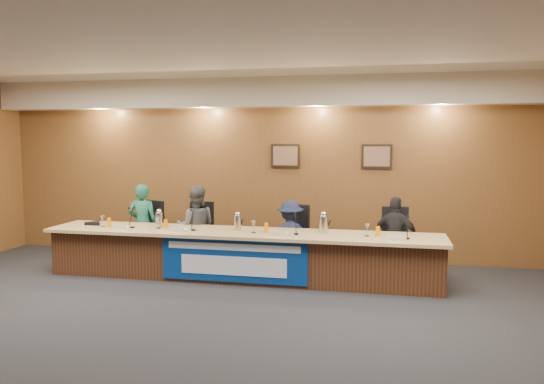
{
  "coord_description": "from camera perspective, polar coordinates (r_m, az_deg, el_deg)",
  "views": [
    {
      "loc": [
        2.16,
        -5.34,
        2.17
      ],
      "look_at": [
        0.45,
        2.57,
        1.34
      ],
      "focal_mm": 35.0,
      "sensor_mm": 36.0,
      "label": 1
    }
  ],
  "objects": [
    {
      "name": "paper_stack",
      "position": [
        7.74,
        13.36,
        -4.85
      ],
      "size": [
        0.26,
        0.33,
        0.01
      ],
      "primitive_type": "cube",
      "rotation": [
        0.0,
        0.0,
        0.14
      ],
      "color": "white",
      "rests_on": "dais_top"
    },
    {
      "name": "panelist_a",
      "position": [
        9.35,
        -13.73,
        -3.4
      ],
      "size": [
        0.55,
        0.4,
        1.39
      ],
      "primitive_type": "imported",
      "rotation": [
        0.0,
        0.0,
        3.28
      ],
      "color": "#185542",
      "rests_on": "floor"
    },
    {
      "name": "juice_glass_c",
      "position": [
        7.94,
        -0.62,
        -3.89
      ],
      "size": [
        0.06,
        0.06,
        0.15
      ],
      "primitive_type": "cylinder",
      "color": "orange",
      "rests_on": "dais_top"
    },
    {
      "name": "panelist_c",
      "position": [
        8.57,
        1.98,
        -4.81
      ],
      "size": [
        0.82,
        0.55,
        1.17
      ],
      "primitive_type": "imported",
      "rotation": [
        0.0,
        0.0,
        3.31
      ],
      "color": "#131932",
      "rests_on": "floor"
    },
    {
      "name": "microphone_c",
      "position": [
        7.82,
        2.61,
        -4.53
      ],
      "size": [
        0.07,
        0.07,
        0.02
      ],
      "primitive_type": "cylinder",
      "color": "black",
      "rests_on": "dais_top"
    },
    {
      "name": "office_chair_a",
      "position": [
        9.47,
        -13.44,
        -4.58
      ],
      "size": [
        0.64,
        0.64,
        0.08
      ],
      "primitive_type": "cube",
      "rotation": [
        0.0,
        0.0,
        -0.43
      ],
      "color": "black",
      "rests_on": "floor"
    },
    {
      "name": "office_chair_b",
      "position": [
        9.1,
        -7.95,
        -4.9
      ],
      "size": [
        0.49,
        0.49,
        0.08
      ],
      "primitive_type": "cube",
      "rotation": [
        0.0,
        0.0,
        0.02
      ],
      "color": "black",
      "rests_on": "floor"
    },
    {
      "name": "floor",
      "position": [
        6.15,
        -9.53,
        -14.87
      ],
      "size": [
        10.0,
        10.0,
        0.0
      ],
      "primitive_type": "plane",
      "color": "black",
      "rests_on": "ground"
    },
    {
      "name": "juice_glass_a",
      "position": [
        8.83,
        -17.11,
        -3.16
      ],
      "size": [
        0.06,
        0.06,
        0.15
      ],
      "primitive_type": "cylinder",
      "color": "orange",
      "rests_on": "dais_top"
    },
    {
      "name": "dais_top",
      "position": [
        8.12,
        -3.47,
        -4.41
      ],
      "size": [
        6.1,
        0.95,
        0.05
      ],
      "primitive_type": "cube",
      "color": "tan",
      "rests_on": "dais_body"
    },
    {
      "name": "microphone_b",
      "position": [
        8.24,
        -8.45,
        -4.06
      ],
      "size": [
        0.07,
        0.07,
        0.02
      ],
      "primitive_type": "cylinder",
      "color": "black",
      "rests_on": "dais_top"
    },
    {
      "name": "carafe_right",
      "position": [
        7.94,
        5.57,
        -3.51
      ],
      "size": [
        0.13,
        0.13,
        0.26
      ],
      "primitive_type": "cylinder",
      "color": "silver",
      "rests_on": "dais_top"
    },
    {
      "name": "nameplate_b",
      "position": [
        8.17,
        -10.14,
        -3.92
      ],
      "size": [
        0.24,
        0.08,
        0.1
      ],
      "primitive_type": "cube",
      "rotation": [
        0.31,
        0.0,
        0.0
      ],
      "color": "white",
      "rests_on": "dais_top"
    },
    {
      "name": "water_glass_a",
      "position": [
        8.92,
        -17.74,
        -3.0
      ],
      "size": [
        0.08,
        0.08,
        0.18
      ],
      "primitive_type": "cylinder",
      "color": "silver",
      "rests_on": "dais_top"
    },
    {
      "name": "office_chair_d",
      "position": [
        8.56,
        13.12,
        -5.68
      ],
      "size": [
        0.5,
        0.5,
        0.08
      ],
      "primitive_type": "cube",
      "rotation": [
        0.0,
        0.0,
        0.04
      ],
      "color": "black",
      "rests_on": "floor"
    },
    {
      "name": "carafe_left",
      "position": [
        8.59,
        -12.03,
        -2.99
      ],
      "size": [
        0.12,
        0.12,
        0.24
      ],
      "primitive_type": "cylinder",
      "color": "silver",
      "rests_on": "dais_top"
    },
    {
      "name": "nameplate_d",
      "position": [
        7.56,
        13.35,
        -4.78
      ],
      "size": [
        0.24,
        0.08,
        0.1
      ],
      "primitive_type": "cube",
      "rotation": [
        0.31,
        0.0,
        0.0
      ],
      "color": "white",
      "rests_on": "dais_top"
    },
    {
      "name": "wall_back",
      "position": [
        9.6,
        -0.85,
        2.45
      ],
      "size": [
        10.0,
        0.04,
        3.2
      ],
      "primitive_type": "cube",
      "color": "brown",
      "rests_on": "floor"
    },
    {
      "name": "microphone_d",
      "position": [
        7.71,
        14.33,
        -4.86
      ],
      "size": [
        0.07,
        0.07,
        0.02
      ],
      "primitive_type": "cylinder",
      "color": "black",
      "rests_on": "dais_top"
    },
    {
      "name": "panelist_b",
      "position": [
        8.97,
        -8.19,
        -3.72
      ],
      "size": [
        0.79,
        0.69,
        1.37
      ],
      "primitive_type": "imported",
      "rotation": [
        0.0,
        0.0,
        3.43
      ],
      "color": "#47494C",
      "rests_on": "floor"
    },
    {
      "name": "juice_glass_d",
      "position": [
        7.8,
        11.3,
        -4.19
      ],
      "size": [
        0.06,
        0.06,
        0.15
      ],
      "primitive_type": "cylinder",
      "color": "orange",
      "rests_on": "dais_top"
    },
    {
      "name": "wall_photo_right",
      "position": [
        9.32,
        11.2,
        3.78
      ],
      "size": [
        0.52,
        0.04,
        0.42
      ],
      "primitive_type": "cube",
      "color": "black",
      "rests_on": "wall_back"
    },
    {
      "name": "soffit",
      "position": [
        9.38,
        -1.22,
        10.63
      ],
      "size": [
        10.0,
        0.5,
        0.5
      ],
      "primitive_type": "cube",
      "color": "beige",
      "rests_on": "wall_back"
    },
    {
      "name": "water_glass_c",
      "position": [
        7.96,
        -1.99,
        -3.77
      ],
      "size": [
        0.08,
        0.08,
        0.18
      ],
      "primitive_type": "cylinder",
      "color": "silver",
      "rests_on": "dais_top"
    },
    {
      "name": "panelist_d",
      "position": [
        8.44,
        13.15,
        -4.79
      ],
      "size": [
        0.8,
        0.49,
        1.27
      ],
      "primitive_type": "imported",
      "rotation": [
        0.0,
        0.0,
        2.89
      ],
      "color": "black",
      "rests_on": "floor"
    },
    {
      "name": "carafe_mid",
      "position": [
        8.18,
        -3.72,
        -3.33
      ],
      "size": [
        0.11,
        0.11,
        0.23
      ],
      "primitive_type": "cylinder",
      "color": "silver",
      "rests_on": "dais_top"
    },
    {
      "name": "speakerphone",
      "position": [
        9.16,
        -18.55,
        -3.21
      ],
      "size": [
        0.32,
        0.32,
        0.05
      ],
      "primitive_type": "cylinder",
      "color": "black",
      "rests_on": "dais_top"
    },
    {
      "name": "microphone_a",
      "position": [
        8.69,
        -14.8,
        -3.68
      ],
      "size": [
        0.07,
        0.07,
        0.02
      ],
      "primitive_type": "cylinder",
      "color": "black",
      "rests_on": "dais_top"
    },
    {
      "name": "nameplate_a",
      "position": [
        8.59,
        -16.04,
        -3.58
      ],
      "size": [
        0.24,
        0.08,
        0.1
      ],
      "primitive_type": "cube",
      "rotation": [
        0.31,
        0.0,
        0.0
      ],
      "color": "white",
      "rests_on": "dais_top"
    },
    {
      "name": "water_glass_b",
      "position": [
        8.5,
        -12.13,
        -3.27
      ],
      "size": [
        0.08,
        0.08,
        0.18
      ],
      "primitive_type": "cylinder",
      "color": "silver",
      "rests_on": "dais_top"
    },
    {
      "name": "juice_glass_b",
      "position": [
        8.43,
        -11.36,
        -3.43
      ],
      "size": [
        0.06,
        0.06,
        0.15
      ],
      "primitive_type": "cylinder",
      "color": "orange",
      "rests_on": "dais_top"
    },
    {
      "name": "office_chair_c",
      "position": [
        8.69,
        2.1,
        -5.36
      ],
      "size": [
        0.61,
        0.61,
        0.08
      ],
      "primitive_type": "cube",
      "rotation": [
        0.0,
        0.0,
        -0.32
      ],
      "color": "black",
      "rests_on": "floor"
    },
    {
      "name": "dais_body",
      "position": [
        8.24,
        -3.36,
        -6.92
      ],
      "size": [
        6.0,
        0.8,
        0.7
      ],
      "primitive_type": "cube",
      "color": "#462614",
      "rests_on": "floor"
    },
    {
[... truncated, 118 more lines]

